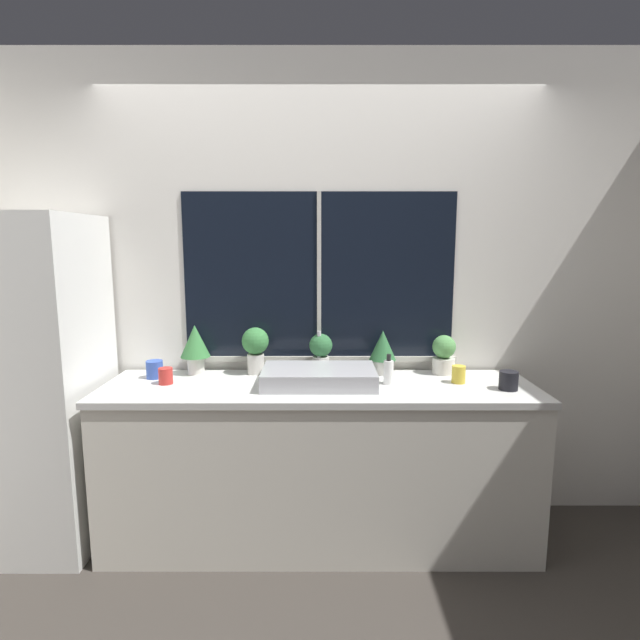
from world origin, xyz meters
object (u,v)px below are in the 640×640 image
(soap_bottle, at_px, (390,372))
(mug_yellow, at_px, (460,374))
(potted_plant_right, at_px, (384,350))
(mug_black, at_px, (510,381))
(mug_red, at_px, (167,376))
(potted_plant_far_right, at_px, (445,354))
(potted_plant_far_left, at_px, (197,344))
(refrigerator, at_px, (37,384))
(potted_plant_left, at_px, (257,346))
(mug_blue, at_px, (156,369))
(sink, at_px, (320,376))
(potted_plant_center, at_px, (322,351))

(soap_bottle, relative_size, mug_yellow, 1.73)
(potted_plant_right, distance_m, soap_bottle, 0.22)
(potted_plant_right, bearing_deg, mug_black, -27.46)
(mug_yellow, distance_m, mug_black, 0.26)
(mug_red, bearing_deg, potted_plant_far_right, 7.84)
(potted_plant_far_left, bearing_deg, refrigerator, -164.14)
(potted_plant_left, bearing_deg, mug_yellow, -9.71)
(potted_plant_far_right, distance_m, mug_yellow, 0.21)
(potted_plant_far_left, height_order, mug_blue, potted_plant_far_left)
(refrigerator, relative_size, mug_red, 20.39)
(refrigerator, bearing_deg, sink, 0.10)
(mug_yellow, height_order, mug_black, mug_black)
(potted_plant_center, xyz_separation_m, potted_plant_far_right, (0.71, 0.00, -0.02))
(potted_plant_right, height_order, soap_bottle, potted_plant_right)
(potted_plant_far_right, bearing_deg, potted_plant_left, 180.00)
(potted_plant_far_left, relative_size, soap_bottle, 1.76)
(refrigerator, relative_size, mug_black, 18.40)
(potted_plant_left, height_order, mug_red, potted_plant_left)
(mug_red, bearing_deg, mug_yellow, 0.75)
(potted_plant_left, distance_m, mug_black, 1.39)
(potted_plant_far_left, bearing_deg, mug_red, -117.49)
(refrigerator, height_order, soap_bottle, refrigerator)
(potted_plant_far_right, height_order, soap_bottle, potted_plant_far_right)
(soap_bottle, xyz_separation_m, mug_red, (-1.19, -0.00, -0.02))
(potted_plant_far_left, height_order, mug_red, potted_plant_far_left)
(mug_red, xyz_separation_m, mug_blue, (-0.10, 0.12, 0.01))
(mug_black, bearing_deg, potted_plant_right, 152.54)
(sink, xyz_separation_m, potted_plant_right, (0.37, 0.23, 0.10))
(mug_red, height_order, mug_blue, mug_blue)
(soap_bottle, xyz_separation_m, mug_yellow, (0.38, 0.02, -0.02))
(sink, height_order, mug_red, sink)
(potted_plant_center, height_order, potted_plant_far_right, potted_plant_center)
(sink, bearing_deg, potted_plant_left, 148.11)
(potted_plant_left, relative_size, potted_plant_right, 1.07)
(sink, bearing_deg, potted_plant_right, 31.44)
(sink, height_order, mug_blue, sink)
(refrigerator, xyz_separation_m, potted_plant_far_right, (2.23, 0.23, 0.11))
(potted_plant_far_left, xyz_separation_m, potted_plant_far_right, (1.43, 0.00, -0.06))
(soap_bottle, relative_size, mug_blue, 1.65)
(potted_plant_center, bearing_deg, potted_plant_far_left, 180.00)
(refrigerator, distance_m, potted_plant_far_left, 0.85)
(potted_plant_far_right, bearing_deg, sink, -162.63)
(mug_red, bearing_deg, potted_plant_right, 10.13)
(potted_plant_left, bearing_deg, mug_blue, -170.23)
(potted_plant_left, bearing_deg, refrigerator, -168.76)
(potted_plant_center, height_order, potted_plant_right, potted_plant_right)
(potted_plant_far_left, height_order, potted_plant_left, potted_plant_far_left)
(potted_plant_right, distance_m, mug_yellow, 0.44)
(refrigerator, height_order, potted_plant_left, refrigerator)
(sink, distance_m, potted_plant_far_left, 0.75)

